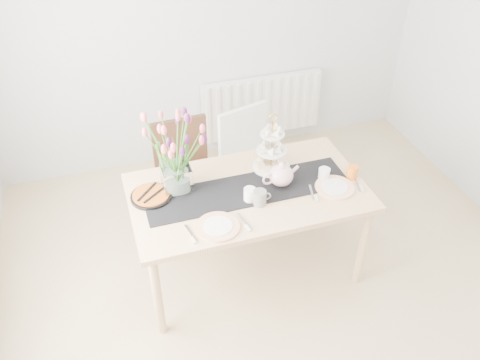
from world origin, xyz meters
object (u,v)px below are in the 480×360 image
object	(u,v)px
mug_white	(250,195)
chair_brown	(185,167)
cream_jug	(324,174)
plate_left	(218,227)
radiator	(262,106)
plate_right	(335,187)
mug_grey	(260,198)
mug_orange	(352,172)
dining_table	(248,199)
teapot	(281,175)
chair_white	(250,154)
tulip_vase	(173,142)
cake_stand	(271,155)
tart_tin	(151,196)

from	to	relation	value
mug_white	chair_brown	bearing A→B (deg)	114.49
cream_jug	plate_left	size ratio (longest dim) A/B	0.29
radiator	plate_right	bearing A→B (deg)	-93.28
mug_grey	mug_orange	bearing A→B (deg)	7.39
radiator	dining_table	size ratio (longest dim) A/B	0.75
radiator	dining_table	xyz separation A→B (m)	(-0.67, -1.57, 0.22)
teapot	radiator	bearing A→B (deg)	67.54
chair_white	tulip_vase	world-z (taller)	tulip_vase
teapot	mug_orange	size ratio (longest dim) A/B	2.95
teapot	plate_right	distance (m)	0.38
dining_table	chair_brown	xyz separation A→B (m)	(-0.29, 0.71, -0.15)
chair_brown	mug_grey	distance (m)	0.97
radiator	dining_table	distance (m)	1.72
mug_white	teapot	bearing A→B (deg)	26.07
chair_brown	mug_grey	world-z (taller)	chair_brown
cream_jug	plate_right	xyz separation A→B (m)	(0.02, -0.13, -0.03)
cake_stand	mug_grey	size ratio (longest dim) A/B	3.78
dining_table	teapot	size ratio (longest dim) A/B	5.96
mug_white	mug_grey	bearing A→B (deg)	-40.99
mug_orange	plate_left	distance (m)	1.06
chair_white	cake_stand	size ratio (longest dim) A/B	2.30
radiator	chair_brown	size ratio (longest dim) A/B	1.34
chair_white	tulip_vase	xyz separation A→B (m)	(-0.71, -0.54, 0.60)
cake_stand	chair_white	bearing A→B (deg)	87.84
tulip_vase	plate_right	world-z (taller)	tulip_vase
chair_brown	cream_jug	world-z (taller)	chair_brown
radiator	plate_left	xyz separation A→B (m)	(-0.96, -1.86, 0.31)
mug_grey	dining_table	bearing A→B (deg)	100.34
chair_white	radiator	bearing A→B (deg)	49.11
radiator	mug_grey	size ratio (longest dim) A/B	11.49
cream_jug	chair_white	bearing A→B (deg)	86.95
mug_orange	cream_jug	bearing A→B (deg)	124.53
cake_stand	cream_jug	xyz separation A→B (m)	(0.31, -0.23, -0.07)
chair_brown	mug_orange	size ratio (longest dim) A/B	9.81
radiator	plate_right	distance (m)	1.76
teapot	chair_white	bearing A→B (deg)	80.88
dining_table	plate_left	xyz separation A→B (m)	(-0.30, -0.29, 0.08)
radiator	teapot	xyz separation A→B (m)	(-0.44, -1.58, 0.38)
mug_orange	tulip_vase	bearing A→B (deg)	126.97
tulip_vase	teapot	size ratio (longest dim) A/B	2.57
radiator	cream_jug	distance (m)	1.64
tulip_vase	mug_grey	distance (m)	0.66
teapot	plate_right	bearing A→B (deg)	-30.47
chair_white	tart_tin	bearing A→B (deg)	-162.63
dining_table	chair_brown	bearing A→B (deg)	112.41
teapot	mug_white	distance (m)	0.27
teapot	mug_grey	bearing A→B (deg)	-151.62
chair_brown	chair_white	world-z (taller)	chair_white
cream_jug	cake_stand	bearing A→B (deg)	118.92
radiator	dining_table	world-z (taller)	same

